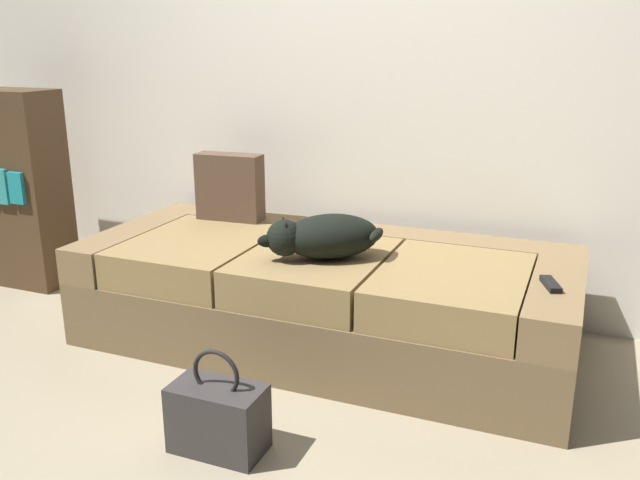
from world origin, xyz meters
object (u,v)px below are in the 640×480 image
Objects in this scene: dog_dark at (323,236)px; throw_pillow at (230,187)px; couch at (324,296)px; tv_remote at (551,284)px; handbag at (218,417)px; bookshelf at (16,188)px.

dog_dark is 0.80m from throw_pillow.
dog_dark is at bearing -70.40° from couch.
couch is 1.01m from tv_remote.
dog_dark is at bearing -31.36° from throw_pillow.
couch is 5.82× the size of handbag.
throw_pillow is at bearing 145.58° from tv_remote.
couch is 1.96m from bookshelf.
tv_remote is 0.40× the size of handbag.
throw_pillow is at bearing 156.44° from couch.
tv_remote is at bearing 0.25° from dog_dark.
bookshelf reaches higher than tv_remote.
bookshelf is at bearing -173.02° from throw_pillow.
bookshelf reaches higher than throw_pillow.
bookshelf is at bearing 151.27° from handbag.
handbag is (0.62, -1.20, -0.51)m from throw_pillow.
bookshelf is at bearing 154.95° from tv_remote.
couch is 0.93m from handbag.
throw_pillow is (-1.61, 0.41, 0.16)m from tv_remote.
dog_dark is 1.99m from bookshelf.
couch is 2.00× the size of bookshelf.
couch is at bearing 152.01° from tv_remote.
dog_dark is at bearing 85.12° from handbag.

